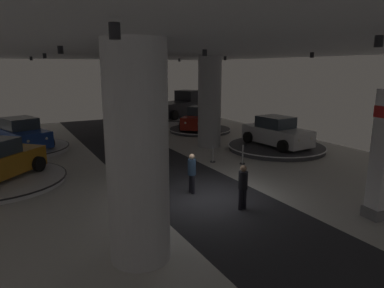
% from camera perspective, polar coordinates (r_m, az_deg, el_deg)
% --- Properties ---
extents(ground, '(24.00, 44.00, 0.06)m').
position_cam_1_polar(ground, '(13.31, 2.52, -8.95)').
color(ground, silver).
extents(ceiling_with_spotlights, '(24.00, 44.00, 0.39)m').
position_cam_1_polar(ceiling_with_spotlights, '(12.40, 2.77, 15.77)').
color(ceiling_with_spotlights, silver).
extents(column_right, '(1.41, 1.41, 5.50)m').
position_cam_1_polar(column_right, '(21.34, 2.89, 6.88)').
color(column_right, '#ADADB2').
rests_on(column_right, ground).
extents(column_left, '(1.54, 1.54, 5.50)m').
position_cam_1_polar(column_left, '(8.60, -8.93, -1.73)').
color(column_left, silver).
rests_on(column_left, ground).
extents(display_platform_far_right, '(4.73, 4.73, 0.23)m').
position_cam_1_polar(display_platform_far_right, '(26.71, 1.30, 2.36)').
color(display_platform_far_right, '#333338').
rests_on(display_platform_far_right, ground).
extents(display_car_far_right, '(4.25, 4.23, 1.71)m').
position_cam_1_polar(display_car_far_right, '(26.60, 1.33, 4.21)').
color(display_car_far_right, maroon).
rests_on(display_car_far_right, display_platform_far_right).
extents(display_platform_far_left, '(5.09, 5.09, 0.28)m').
position_cam_1_polar(display_platform_far_left, '(22.59, -25.91, -0.73)').
color(display_platform_far_left, silver).
rests_on(display_platform_far_left, ground).
extents(display_car_far_left, '(3.23, 4.56, 1.71)m').
position_cam_1_polar(display_car_far_left, '(22.45, -26.15, 1.48)').
color(display_car_far_left, navy).
rests_on(display_car_far_left, display_platform_far_left).
extents(display_platform_deep_right, '(5.68, 5.68, 0.37)m').
position_cam_1_polar(display_platform_deep_right, '(32.18, -2.47, 4.23)').
color(display_platform_deep_right, silver).
rests_on(display_platform_deep_right, ground).
extents(pickup_truck_deep_right, '(5.68, 4.38, 2.30)m').
position_cam_1_polar(pickup_truck_deep_right, '(32.30, -2.14, 6.23)').
color(pickup_truck_deep_right, black).
rests_on(pickup_truck_deep_right, display_platform_deep_right).
extents(display_platform_mid_right, '(5.73, 5.73, 0.28)m').
position_cam_1_polar(display_platform_mid_right, '(21.38, 13.62, -0.50)').
color(display_platform_mid_right, '#333338').
rests_on(display_platform_mid_right, ground).
extents(display_car_mid_right, '(2.47, 4.34, 1.71)m').
position_cam_1_polar(display_car_mid_right, '(21.22, 13.68, 1.84)').
color(display_car_mid_right, silver).
rests_on(display_car_mid_right, display_platform_mid_right).
extents(visitor_walking_near, '(0.32, 0.32, 1.59)m').
position_cam_1_polar(visitor_walking_near, '(13.51, -0.04, -4.43)').
color(visitor_walking_near, black).
rests_on(visitor_walking_near, ground).
extents(visitor_walking_far, '(0.32, 0.32, 1.59)m').
position_cam_1_polar(visitor_walking_far, '(12.11, 8.35, -6.59)').
color(visitor_walking_far, black).
rests_on(visitor_walking_far, ground).
extents(stanchion_a, '(0.28, 0.28, 1.01)m').
position_cam_1_polar(stanchion_a, '(18.05, 3.42, -1.85)').
color(stanchion_a, '#333338').
rests_on(stanchion_a, ground).
extents(stanchion_b, '(0.28, 0.28, 1.01)m').
position_cam_1_polar(stanchion_b, '(17.19, -3.96, -2.59)').
color(stanchion_b, '#333338').
rests_on(stanchion_b, ground).
extents(stanchion_c, '(0.28, 0.28, 1.01)m').
position_cam_1_polar(stanchion_c, '(17.87, 8.28, -2.11)').
color(stanchion_c, '#333338').
rests_on(stanchion_c, ground).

